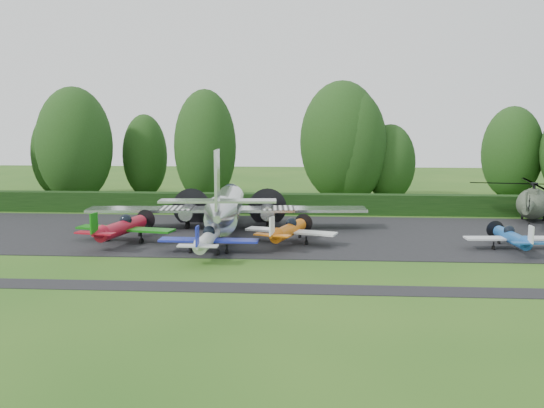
# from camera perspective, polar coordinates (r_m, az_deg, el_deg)

# --- Properties ---
(ground) EXTENTS (160.00, 160.00, 0.00)m
(ground) POSITION_cam_1_polar(r_m,az_deg,el_deg) (39.79, 0.37, -5.61)
(ground) COLOR #234F16
(ground) RESTS_ON ground
(apron) EXTENTS (70.00, 18.00, 0.01)m
(apron) POSITION_cam_1_polar(r_m,az_deg,el_deg) (49.55, 1.10, -2.88)
(apron) COLOR black
(apron) RESTS_ON ground
(taxiway_verge) EXTENTS (70.00, 2.00, 0.00)m
(taxiway_verge) POSITION_cam_1_polar(r_m,az_deg,el_deg) (34.01, -0.27, -7.98)
(taxiway_verge) COLOR black
(taxiway_verge) RESTS_ON ground
(hedgerow) EXTENTS (90.00, 1.60, 2.00)m
(hedgerow) POSITION_cam_1_polar(r_m,az_deg,el_deg) (60.38, 1.62, -0.90)
(hedgerow) COLOR black
(hedgerow) RESTS_ON ground
(transport_plane) EXTENTS (23.66, 18.14, 7.58)m
(transport_plane) POSITION_cam_1_polar(r_m,az_deg,el_deg) (50.24, -4.38, -0.30)
(transport_plane) COLOR silver
(transport_plane) RESTS_ON ground
(light_plane_red) EXTENTS (7.75, 8.15, 2.98)m
(light_plane_red) POSITION_cam_1_polar(r_m,az_deg,el_deg) (47.07, -13.96, -2.17)
(light_plane_red) COLOR maroon
(light_plane_red) RESTS_ON ground
(light_plane_white) EXTENTS (6.98, 7.34, 2.68)m
(light_plane_white) POSITION_cam_1_polar(r_m,az_deg,el_deg) (42.22, -6.08, -3.30)
(light_plane_white) COLOR silver
(light_plane_white) RESTS_ON ground
(light_plane_orange) EXTENTS (7.00, 7.36, 2.69)m
(light_plane_orange) POSITION_cam_1_polar(r_m,az_deg,el_deg) (45.32, 1.57, -2.47)
(light_plane_orange) COLOR #D5630C
(light_plane_orange) RESTS_ON ground
(light_plane_blue) EXTENTS (6.32, 6.65, 2.43)m
(light_plane_blue) POSITION_cam_1_polar(r_m,az_deg,el_deg) (46.43, 21.63, -2.93)
(light_plane_blue) COLOR #17488C
(light_plane_blue) RESTS_ON ground
(helicopter) EXTENTS (11.19, 13.10, 3.60)m
(helicopter) POSITION_cam_1_polar(r_m,az_deg,el_deg) (60.14, 23.40, 0.26)
(helicopter) COLOR #323A2C
(helicopter) RESTS_ON ground
(tree_0) EXTENTS (8.38, 8.38, 12.93)m
(tree_0) POSITION_cam_1_polar(r_m,az_deg,el_deg) (71.36, -18.10, 5.30)
(tree_0) COLOR black
(tree_0) RESTS_ON ground
(tree_1) EXTENTS (9.39, 9.39, 13.65)m
(tree_1) POSITION_cam_1_polar(r_m,az_deg,el_deg) (69.34, 6.56, 5.87)
(tree_1) COLOR black
(tree_1) RESTS_ON ground
(tree_2) EXTENTS (5.73, 5.73, 10.26)m
(tree_2) POSITION_cam_1_polar(r_m,az_deg,el_deg) (78.55, -19.72, 4.46)
(tree_2) COLOR black
(tree_2) RESTS_ON ground
(tree_3) EXTENTS (5.77, 5.77, 8.78)m
(tree_3) POSITION_cam_1_polar(r_m,az_deg,el_deg) (70.41, 11.03, 3.82)
(tree_3) COLOR black
(tree_3) RESTS_ON ground
(tree_4) EXTENTS (6.95, 6.95, 10.85)m
(tree_4) POSITION_cam_1_polar(r_m,az_deg,el_deg) (76.41, 21.65, 4.50)
(tree_4) COLOR black
(tree_4) RESTS_ON ground
(tree_5) EXTENTS (5.32, 5.32, 9.93)m
(tree_5) POSITION_cam_1_polar(r_m,az_deg,el_deg) (74.73, -11.87, 4.47)
(tree_5) COLOR black
(tree_5) RESTS_ON ground
(tree_7) EXTENTS (6.88, 6.88, 12.62)m
(tree_7) POSITION_cam_1_polar(r_m,az_deg,el_deg) (67.64, -6.30, 5.38)
(tree_7) COLOR black
(tree_7) RESTS_ON ground
(tree_10) EXTENTS (7.58, 7.58, 12.61)m
(tree_10) POSITION_cam_1_polar(r_m,az_deg,el_deg) (68.67, 7.62, 5.39)
(tree_10) COLOR black
(tree_10) RESTS_ON ground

